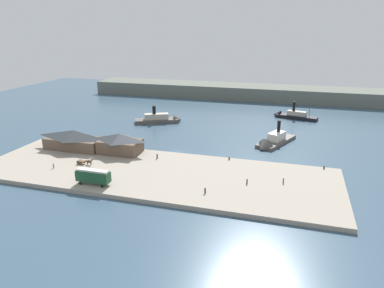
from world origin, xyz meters
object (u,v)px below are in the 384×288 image
pedestrian_by_tram (157,156)px  pedestrian_near_west_shed (54,166)px  ferry_shed_central_terminal (74,139)px  street_tram (93,176)px  pedestrian_standing_center (247,181)px  ferry_shed_east_terminal (120,143)px  mooring_post_west (324,167)px  ferry_moored_west (162,119)px  pedestrian_at_waters_edge (283,181)px  ferry_departing_north (272,142)px  pedestrian_near_east_shed (205,191)px  mooring_post_center_west (229,158)px  ferry_approaching_east (292,115)px  horse_cart (84,161)px

pedestrian_by_tram → pedestrian_near_west_shed: (-27.77, -17.06, -0.08)m
ferry_shed_central_terminal → street_tram: bearing=-48.0°
pedestrian_standing_center → pedestrian_near_west_shed: bearing=-175.0°
ferry_shed_east_terminal → mooring_post_west: size_ratio=16.08×
ferry_moored_west → pedestrian_at_waters_edge: bearing=-44.5°
pedestrian_near_west_shed → ferry_departing_north: size_ratio=0.06×
pedestrian_near_east_shed → pedestrian_by_tram: bearing=136.3°
pedestrian_by_tram → pedestrian_standing_center: bearing=-20.5°
ferry_shed_central_terminal → pedestrian_standing_center: 65.29m
ferry_shed_east_terminal → pedestrian_near_west_shed: (-13.31, -18.85, -2.77)m
pedestrian_standing_center → pedestrian_near_west_shed: pedestrian_standing_center is taller
ferry_shed_central_terminal → ferry_departing_north: 73.27m
pedestrian_standing_center → mooring_post_center_west: bearing=115.5°
mooring_post_west → ferry_approaching_east: (-11.53, 69.05, -0.32)m
pedestrian_by_tram → ferry_departing_north: size_ratio=0.07×
ferry_shed_central_terminal → ferry_approaching_east: bearing=45.0°
ferry_shed_east_terminal → pedestrian_by_tram: ferry_shed_east_terminal is taller
horse_cart → pedestrian_standing_center: horse_cart is taller
mooring_post_center_west → ferry_departing_north: size_ratio=0.04×
pedestrian_near_east_shed → horse_cart: bearing=167.5°
ferry_shed_east_terminal → ferry_moored_west: ferry_shed_east_terminal is taller
pedestrian_standing_center → ferry_moored_west: (-48.88, 60.91, -0.41)m
horse_cart → mooring_post_center_west: (43.61, 17.22, -0.48)m
pedestrian_by_tram → ferry_moored_west: size_ratio=0.08×
ferry_shed_central_terminal → street_tram: size_ratio=2.16×
ferry_shed_east_terminal → street_tram: bearing=-78.9°
pedestrian_by_tram → ferry_departing_north: ferry_departing_north is taller
ferry_shed_east_terminal → pedestrian_near_east_shed: bearing=-32.0°
horse_cart → ferry_moored_west: size_ratio=0.25×
pedestrian_by_tram → pedestrian_standing_center: (31.68, -11.86, -0.07)m
street_tram → pedestrian_by_tram: 26.01m
pedestrian_at_waters_edge → pedestrian_near_west_shed: 69.72m
street_tram → pedestrian_at_waters_edge: (50.75, 15.76, -1.80)m
horse_cart → pedestrian_by_tram: horse_cart is taller
ferry_moored_west → ferry_approaching_east: bearing=23.9°
pedestrian_near_east_shed → ferry_moored_west: 80.15m
ferry_shed_east_terminal → ferry_departing_north: 56.95m
mooring_post_center_west → ferry_departing_north: ferry_departing_north is taller
mooring_post_west → pedestrian_at_waters_edge: bearing=-128.8°
pedestrian_near_east_shed → ferry_moored_west: bearing=119.2°
pedestrian_near_east_shed → ferry_departing_north: ferry_departing_north is taller
pedestrian_standing_center → ferry_moored_west: size_ratio=0.07×
ferry_shed_east_terminal → street_tram: size_ratio=1.48×
horse_cart → street_tram: bearing=-49.1°
pedestrian_near_west_shed → mooring_post_west: 83.98m
pedestrian_near_east_shed → pedestrian_at_waters_edge: bearing=32.6°
pedestrian_near_east_shed → ferry_moored_west: ferry_moored_west is taller
mooring_post_center_west → ferry_shed_central_terminal: bearing=-175.4°
horse_cart → ferry_departing_north: bearing=35.9°
ferry_shed_central_terminal → pedestrian_near_east_shed: bearing=-22.2°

